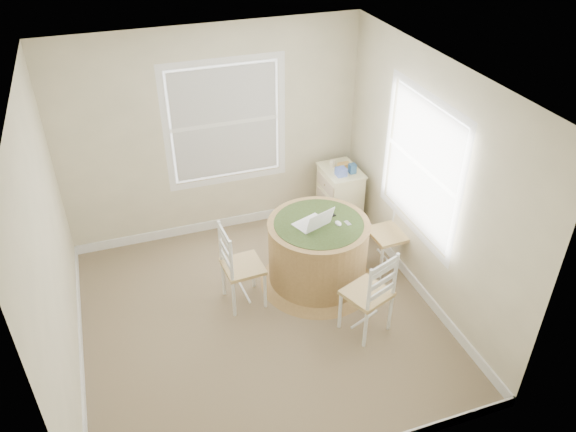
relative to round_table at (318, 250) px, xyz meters
name	(u,v)px	position (x,y,z in m)	size (l,w,h in m)	color
room	(268,203)	(-0.62, -0.21, 0.87)	(3.64, 3.64, 2.64)	#7B674E
round_table	(318,250)	(0.00, 0.00, 0.00)	(1.29, 1.29, 0.80)	#A47F49
chair_left	(243,266)	(-0.87, -0.05, 0.04)	(0.42, 0.40, 0.95)	white
chair_near	(367,293)	(0.18, -0.86, 0.04)	(0.42, 0.40, 0.95)	white
chair_right	(389,234)	(0.86, -0.02, 0.04)	(0.42, 0.40, 0.95)	white
laptop	(313,223)	(-0.07, -0.02, 0.39)	(0.43, 0.41, 0.24)	white
mouse	(338,223)	(0.19, -0.09, 0.37)	(0.06, 0.10, 0.03)	white
phone	(348,223)	(0.29, -0.10, 0.36)	(0.04, 0.09, 0.02)	#B7BABF
keys	(332,216)	(0.19, 0.08, 0.37)	(0.06, 0.05, 0.03)	black
corner_chest	(339,197)	(0.70, 1.02, -0.04)	(0.46, 0.61, 0.79)	#F1EAB5
tissue_box	(341,172)	(0.64, 0.88, 0.41)	(0.12, 0.12, 0.10)	#5B74D0
box_yellow	(344,166)	(0.76, 1.05, 0.39)	(0.15, 0.10, 0.06)	gold
box_blue	(353,169)	(0.80, 0.90, 0.42)	(0.08, 0.08, 0.12)	#305D91
cup_cream	(332,163)	(0.63, 1.13, 0.40)	(0.07, 0.07, 0.09)	beige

